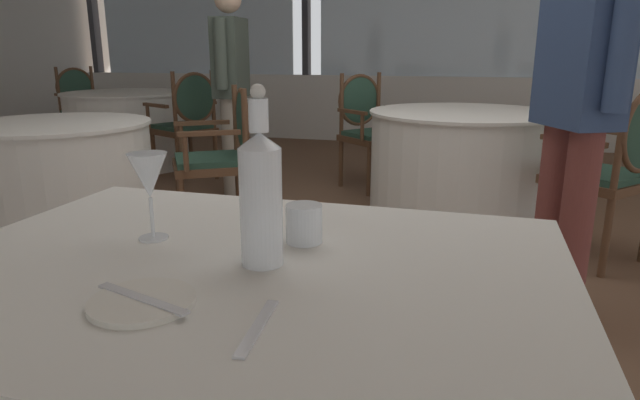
{
  "coord_description": "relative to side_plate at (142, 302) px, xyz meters",
  "views": [
    {
      "loc": [
        0.6,
        -2.67,
        1.15
      ],
      "look_at": [
        0.27,
        -1.52,
        0.82
      ],
      "focal_mm": 30.63,
      "sensor_mm": 36.0,
      "label": 1
    }
  ],
  "objects": [
    {
      "name": "diner_person_0",
      "position": [
        -1.37,
        3.32,
        0.17
      ],
      "size": [
        0.24,
        0.53,
        1.64
      ],
      "rotation": [
        0.0,
        0.0,
        0.11
      ],
      "color": "gray",
      "rests_on": "ground_plane"
    },
    {
      "name": "water_bottle",
      "position": [
        0.12,
        0.22,
        0.13
      ],
      "size": [
        0.08,
        0.08,
        0.34
      ],
      "color": "white",
      "rests_on": "foreground_table"
    },
    {
      "name": "ground_plane",
      "position": [
        -0.1,
        1.97,
        -0.76
      ],
      "size": [
        15.31,
        15.31,
        0.0
      ],
      "primitive_type": "plane",
      "color": "brown"
    },
    {
      "name": "dining_chair_3_0",
      "position": [
        -1.05,
        2.45,
        -0.2
      ],
      "size": [
        0.64,
        0.65,
        0.94
      ],
      "rotation": [
        0.0,
        0.0,
        3.71
      ],
      "color": "brown",
      "rests_on": "ground_plane"
    },
    {
      "name": "wine_glass",
      "position": [
        -0.16,
        0.29,
        0.13
      ],
      "size": [
        0.08,
        0.08,
        0.19
      ],
      "color": "white",
      "rests_on": "foreground_table"
    },
    {
      "name": "water_tumbler",
      "position": [
        0.16,
        0.36,
        0.04
      ],
      "size": [
        0.08,
        0.08,
        0.08
      ],
      "primitive_type": "cylinder",
      "color": "white",
      "rests_on": "foreground_table"
    },
    {
      "name": "window_wall_far",
      "position": [
        -0.1,
        6.39,
        0.36
      ],
      "size": [
        10.29,
        0.14,
        2.79
      ],
      "color": "silver",
      "rests_on": "ground_plane"
    },
    {
      "name": "dining_chair_0_0",
      "position": [
        -3.89,
        4.65,
        -0.19
      ],
      "size": [
        0.62,
        0.64,
        0.98
      ],
      "rotation": [
        0.0,
        0.0,
        5.81
      ],
      "color": "brown",
      "rests_on": "ground_plane"
    },
    {
      "name": "dining_chair_0_1",
      "position": [
        -1.98,
        3.69,
        -0.18
      ],
      "size": [
        0.62,
        0.64,
        0.99
      ],
      "rotation": [
        0.0,
        0.0,
        8.96
      ],
      "color": "brown",
      "rests_on": "ground_plane"
    },
    {
      "name": "dining_chair_2_0",
      "position": [
        1.24,
        2.5,
        -0.18
      ],
      "size": [
        0.65,
        0.66,
        0.98
      ],
      "rotation": [
        0.0,
        0.0,
        8.71
      ],
      "color": "brown",
      "rests_on": "ground_plane"
    },
    {
      "name": "background_table_0",
      "position": [
        -2.94,
        4.17,
        -0.38
      ],
      "size": [
        1.28,
        1.28,
        0.75
      ],
      "color": "silver",
      "rests_on": "ground_plane"
    },
    {
      "name": "background_table_2",
      "position": [
        0.42,
        3.22,
        -0.38
      ],
      "size": [
        1.32,
        1.32,
        0.75
      ],
      "color": "silver",
      "rests_on": "ground_plane"
    },
    {
      "name": "butter_knife",
      "position": [
        0.0,
        0.0,
        0.01
      ],
      "size": [
        0.2,
        0.08,
        0.0
      ],
      "primitive_type": "cube",
      "rotation": [
        0.0,
        0.0,
        -0.29
      ],
      "color": "silver",
      "rests_on": "foreground_table"
    },
    {
      "name": "diner_person_1",
      "position": [
        0.89,
        1.71,
        0.25
      ],
      "size": [
        0.34,
        0.49,
        1.75
      ],
      "rotation": [
        0.0,
        0.0,
        0.44
      ],
      "color": "brown",
      "rests_on": "ground_plane"
    },
    {
      "name": "dining_chair_2_1",
      "position": [
        -0.4,
        3.93,
        -0.19
      ],
      "size": [
        0.65,
        0.66,
        0.97
      ],
      "rotation": [
        0.0,
        0.0,
        11.85
      ],
      "color": "brown",
      "rests_on": "ground_plane"
    },
    {
      "name": "background_table_3",
      "position": [
        -1.87,
        1.92,
        -0.38
      ],
      "size": [
        1.09,
        1.09,
        0.75
      ],
      "color": "silver",
      "rests_on": "ground_plane"
    },
    {
      "name": "dinner_fork",
      "position": [
        0.21,
        -0.02,
        -0.0
      ],
      "size": [
        0.03,
        0.18,
        0.0
      ],
      "primitive_type": "cube",
      "rotation": [
        0.0,
        0.0,
        1.67
      ],
      "color": "silver",
      "rests_on": "foreground_table"
    },
    {
      "name": "side_plate",
      "position": [
        0.0,
        0.0,
        0.0
      ],
      "size": [
        0.17,
        0.17,
        0.01
      ],
      "primitive_type": "cylinder",
      "color": "silver",
      "rests_on": "foreground_table"
    }
  ]
}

